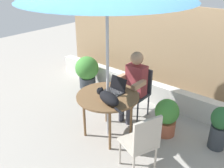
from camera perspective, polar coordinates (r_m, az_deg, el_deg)
name	(u,v)px	position (r m, az deg, el deg)	size (l,w,h in m)	color
ground_plane	(108,134)	(4.18, -0.90, -11.31)	(14.00, 14.00, 0.00)	gray
fence_back	(173,51)	(5.30, 13.65, 7.33)	(5.72, 0.08, 1.83)	#937756
planter_wall_low	(154,92)	(5.06, 9.61, -1.91)	(5.15, 0.20, 0.40)	beige
patio_table	(108,99)	(3.82, -0.96, -3.41)	(0.96, 0.96, 0.72)	brown
chair_occupied	(139,88)	(4.48, 6.09, -1.01)	(0.40, 0.40, 0.88)	#33383F
chair_empty	(142,141)	(3.24, 6.90, -12.67)	(0.52, 0.52, 0.88)	#B2A899
person_seated	(134,83)	(4.29, 5.01, 0.31)	(0.48, 0.48, 1.22)	maroon
laptop	(116,87)	(3.88, 0.91, -0.80)	(0.32, 0.27, 0.21)	black
cat	(108,98)	(3.54, -0.93, -3.17)	(0.63, 0.29, 0.17)	black
potted_plant_near_fence	(166,116)	(4.09, 12.31, -7.19)	(0.38, 0.38, 0.62)	#9E5138
potted_plant_by_chair	(220,126)	(4.01, 23.33, -8.86)	(0.29, 0.29, 0.69)	#33383D
potted_plant_corner	(87,71)	(5.54, -5.70, 3.04)	(0.51, 0.51, 0.72)	#33383D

